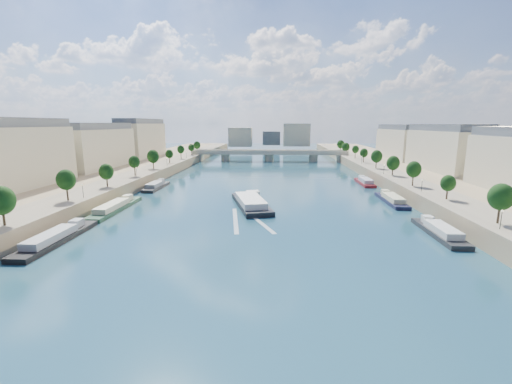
# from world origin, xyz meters

# --- Properties ---
(ground) EXTENTS (700.00, 700.00, 0.00)m
(ground) POSITION_xyz_m (0.00, 100.00, 0.00)
(ground) COLOR #0D303D
(ground) RESTS_ON ground
(quay_left) EXTENTS (44.00, 520.00, 5.00)m
(quay_left) POSITION_xyz_m (-72.00, 100.00, 2.50)
(quay_left) COLOR #9E8460
(quay_left) RESTS_ON ground
(quay_right) EXTENTS (44.00, 520.00, 5.00)m
(quay_right) POSITION_xyz_m (72.00, 100.00, 2.50)
(quay_right) COLOR #9E8460
(quay_right) RESTS_ON ground
(pave_left) EXTENTS (14.00, 520.00, 0.10)m
(pave_left) POSITION_xyz_m (-57.00, 100.00, 5.05)
(pave_left) COLOR gray
(pave_left) RESTS_ON quay_left
(pave_right) EXTENTS (14.00, 520.00, 0.10)m
(pave_right) POSITION_xyz_m (57.00, 100.00, 5.05)
(pave_right) COLOR gray
(pave_right) RESTS_ON quay_right
(trees_left) EXTENTS (4.80, 268.80, 8.26)m
(trees_left) POSITION_xyz_m (-55.00, 102.00, 10.48)
(trees_left) COLOR #382B1E
(trees_left) RESTS_ON ground
(trees_right) EXTENTS (4.80, 268.80, 8.26)m
(trees_right) POSITION_xyz_m (55.00, 110.00, 10.48)
(trees_right) COLOR #382B1E
(trees_right) RESTS_ON ground
(lamps_left) EXTENTS (0.36, 200.36, 4.28)m
(lamps_left) POSITION_xyz_m (-52.50, 90.00, 7.78)
(lamps_left) COLOR black
(lamps_left) RESTS_ON ground
(lamps_right) EXTENTS (0.36, 200.36, 4.28)m
(lamps_right) POSITION_xyz_m (52.50, 105.00, 7.78)
(lamps_right) COLOR black
(lamps_right) RESTS_ON ground
(buildings_left) EXTENTS (16.00, 226.00, 23.20)m
(buildings_left) POSITION_xyz_m (-85.00, 112.00, 16.45)
(buildings_left) COLOR #C3B896
(buildings_left) RESTS_ON ground
(buildings_right) EXTENTS (16.00, 226.00, 23.20)m
(buildings_right) POSITION_xyz_m (85.00, 112.00, 16.45)
(buildings_right) COLOR #C3B896
(buildings_right) RESTS_ON ground
(skyline) EXTENTS (79.00, 42.00, 22.00)m
(skyline) POSITION_xyz_m (3.19, 319.52, 14.66)
(skyline) COLOR #C3B896
(skyline) RESTS_ON ground
(bridge) EXTENTS (112.00, 12.00, 8.15)m
(bridge) POSITION_xyz_m (0.00, 222.01, 5.08)
(bridge) COLOR #C1B79E
(bridge) RESTS_ON ground
(tour_barge) EXTENTS (16.31, 31.58, 4.12)m
(tour_barge) POSITION_xyz_m (-3.04, 82.94, 1.20)
(tour_barge) COLOR black
(tour_barge) RESTS_ON ground
(wake) EXTENTS (14.29, 25.91, 0.04)m
(wake) POSITION_xyz_m (-3.04, 66.41, 0.02)
(wake) COLOR silver
(wake) RESTS_ON ground
(moored_barges_left) EXTENTS (5.00, 154.50, 3.60)m
(moored_barges_left) POSITION_xyz_m (-45.50, 54.10, 0.84)
(moored_barges_left) COLOR black
(moored_barges_left) RESTS_ON ground
(moored_barges_right) EXTENTS (5.00, 166.29, 3.60)m
(moored_barges_right) POSITION_xyz_m (45.50, 62.44, 0.84)
(moored_barges_right) COLOR black
(moored_barges_right) RESTS_ON ground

